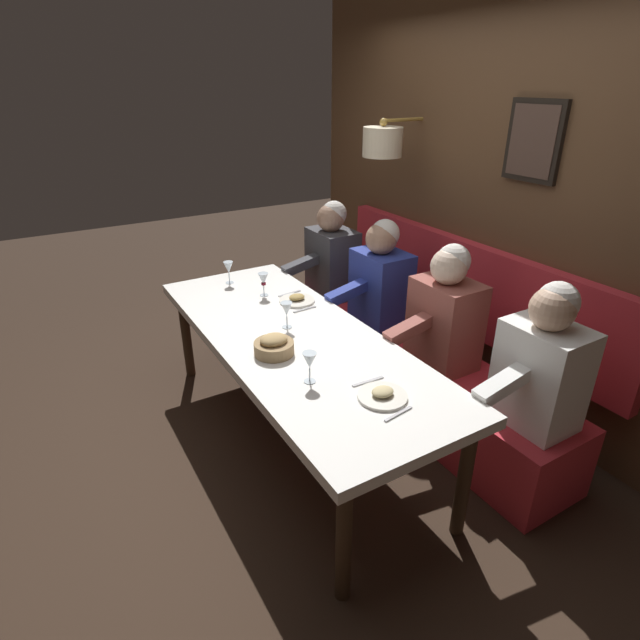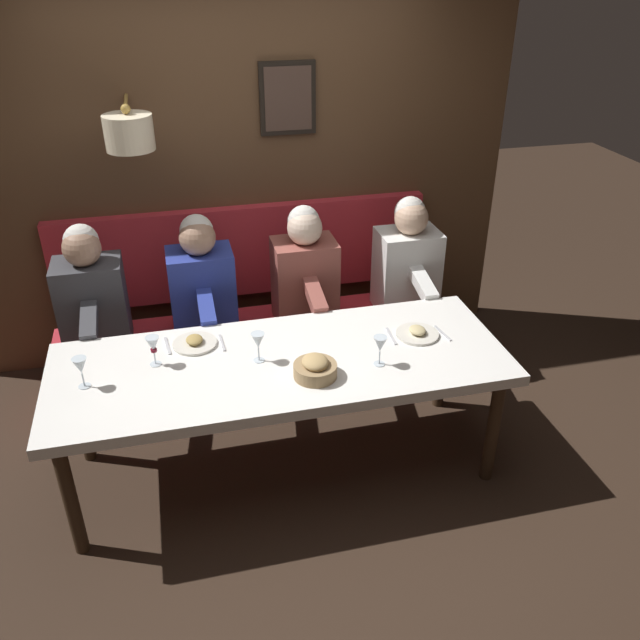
# 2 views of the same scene
# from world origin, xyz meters

# --- Properties ---
(ground_plane) EXTENTS (12.00, 12.00, 0.00)m
(ground_plane) POSITION_xyz_m (0.00, 0.00, 0.00)
(ground_plane) COLOR #332319
(dining_table) EXTENTS (0.90, 2.39, 0.74)m
(dining_table) POSITION_xyz_m (0.00, 0.00, 0.68)
(dining_table) COLOR white
(dining_table) RESTS_ON ground_plane
(banquette_bench) EXTENTS (0.52, 2.59, 0.45)m
(banquette_bench) POSITION_xyz_m (0.89, 0.00, 0.23)
(banquette_bench) COLOR red
(banquette_bench) RESTS_ON ground_plane
(back_wall_panel) EXTENTS (0.59, 3.79, 2.90)m
(back_wall_panel) POSITION_xyz_m (1.46, 0.01, 1.37)
(back_wall_panel) COLOR brown
(back_wall_panel) RESTS_ON ground_plane
(diner_nearest) EXTENTS (0.60, 0.40, 0.79)m
(diner_nearest) POSITION_xyz_m (0.88, -1.03, 0.82)
(diner_nearest) COLOR white
(diner_nearest) RESTS_ON banquette_bench
(diner_near) EXTENTS (0.60, 0.40, 0.79)m
(diner_near) POSITION_xyz_m (0.88, -0.33, 0.82)
(diner_near) COLOR #934C42
(diner_near) RESTS_ON banquette_bench
(diner_middle) EXTENTS (0.60, 0.40, 0.79)m
(diner_middle) POSITION_xyz_m (0.88, 0.33, 0.82)
(diner_middle) COLOR #283893
(diner_middle) RESTS_ON banquette_bench
(diner_far) EXTENTS (0.60, 0.40, 0.79)m
(diner_far) POSITION_xyz_m (0.88, 0.99, 0.82)
(diner_far) COLOR #3D3D42
(diner_far) RESTS_ON banquette_bench
(place_setting_0) EXTENTS (0.24, 0.32, 0.05)m
(place_setting_0) POSITION_xyz_m (0.25, 0.43, 0.75)
(place_setting_0) COLOR silver
(place_setting_0) RESTS_ON dining_table
(place_setting_1) EXTENTS (0.24, 0.32, 0.05)m
(place_setting_1) POSITION_xyz_m (0.06, -0.78, 0.75)
(place_setting_1) COLOR silver
(place_setting_1) RESTS_ON dining_table
(wine_glass_0) EXTENTS (0.07, 0.07, 0.16)m
(wine_glass_0) POSITION_xyz_m (-0.17, -0.49, 0.86)
(wine_glass_0) COLOR silver
(wine_glass_0) RESTS_ON dining_table
(wine_glass_1) EXTENTS (0.07, 0.07, 0.16)m
(wine_glass_1) POSITION_xyz_m (0.11, 0.64, 0.86)
(wine_glass_1) COLOR silver
(wine_glass_1) RESTS_ON dining_table
(wine_glass_2) EXTENTS (0.07, 0.07, 0.16)m
(wine_glass_2) POSITION_xyz_m (-0.01, 0.98, 0.86)
(wine_glass_2) COLOR silver
(wine_glass_2) RESTS_ON dining_table
(wine_glass_3) EXTENTS (0.07, 0.07, 0.16)m
(wine_glass_3) POSITION_xyz_m (0.02, 0.11, 0.86)
(wine_glass_3) COLOR silver
(wine_glass_3) RESTS_ON dining_table
(bread_bowl) EXTENTS (0.22, 0.22, 0.12)m
(bread_bowl) POSITION_xyz_m (-0.19, -0.14, 0.79)
(bread_bowl) COLOR #9E7F56
(bread_bowl) RESTS_ON dining_table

